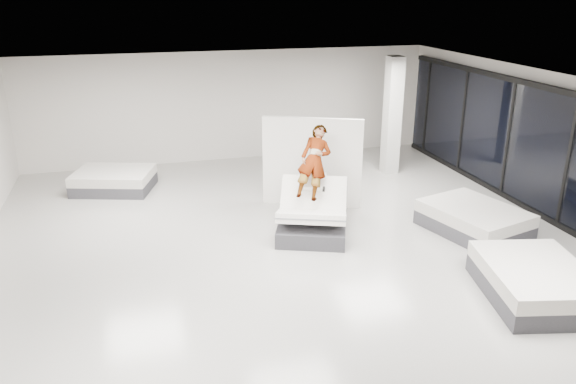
{
  "coord_description": "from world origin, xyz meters",
  "views": [
    {
      "loc": [
        -2.77,
        -9.23,
        4.92
      ],
      "look_at": [
        0.09,
        1.05,
        1.0
      ],
      "focal_mm": 35.0,
      "sensor_mm": 36.0,
      "label": 1
    }
  ],
  "objects_px": {
    "flat_bed_left_far": "(114,180)",
    "hero_bed": "(313,217)",
    "person": "(314,174)",
    "flat_bed_right_near": "(535,282)",
    "column": "(392,116)",
    "remote": "(324,189)",
    "divider_panel": "(312,162)",
    "flat_bed_right_far": "(474,220)"
  },
  "relations": [
    {
      "from": "hero_bed",
      "to": "flat_bed_left_far",
      "type": "distance_m",
      "value": 5.65
    },
    {
      "from": "hero_bed",
      "to": "column",
      "type": "relative_size",
      "value": 0.7
    },
    {
      "from": "flat_bed_left_far",
      "to": "flat_bed_right_near",
      "type": "bearing_deg",
      "value": -47.28
    },
    {
      "from": "divider_panel",
      "to": "person",
      "type": "bearing_deg",
      "value": -80.62
    },
    {
      "from": "flat_bed_right_near",
      "to": "flat_bed_left_far",
      "type": "height_order",
      "value": "flat_bed_right_near"
    },
    {
      "from": "divider_panel",
      "to": "flat_bed_right_near",
      "type": "height_order",
      "value": "divider_panel"
    },
    {
      "from": "flat_bed_right_near",
      "to": "column",
      "type": "xyz_separation_m",
      "value": [
        0.59,
        6.89,
        1.31
      ]
    },
    {
      "from": "flat_bed_left_far",
      "to": "column",
      "type": "height_order",
      "value": "column"
    },
    {
      "from": "remote",
      "to": "flat_bed_right_near",
      "type": "distance_m",
      "value": 4.32
    },
    {
      "from": "person",
      "to": "flat_bed_right_near",
      "type": "height_order",
      "value": "person"
    },
    {
      "from": "remote",
      "to": "flat_bed_left_far",
      "type": "bearing_deg",
      "value": 158.29
    },
    {
      "from": "flat_bed_right_near",
      "to": "column",
      "type": "height_order",
      "value": "column"
    },
    {
      "from": "flat_bed_right_far",
      "to": "column",
      "type": "height_order",
      "value": "column"
    },
    {
      "from": "person",
      "to": "flat_bed_left_far",
      "type": "relative_size",
      "value": 0.77
    },
    {
      "from": "remote",
      "to": "flat_bed_left_far",
      "type": "distance_m",
      "value": 5.91
    },
    {
      "from": "hero_bed",
      "to": "flat_bed_right_far",
      "type": "distance_m",
      "value": 3.42
    },
    {
      "from": "person",
      "to": "divider_panel",
      "type": "distance_m",
      "value": 1.32
    },
    {
      "from": "remote",
      "to": "person",
      "type": "bearing_deg",
      "value": 122.15
    },
    {
      "from": "person",
      "to": "flat_bed_left_far",
      "type": "bearing_deg",
      "value": 160.82
    },
    {
      "from": "flat_bed_right_near",
      "to": "hero_bed",
      "type": "bearing_deg",
      "value": 128.3
    },
    {
      "from": "hero_bed",
      "to": "flat_bed_right_near",
      "type": "bearing_deg",
      "value": -51.7
    },
    {
      "from": "column",
      "to": "divider_panel",
      "type": "bearing_deg",
      "value": -147.65
    },
    {
      "from": "flat_bed_right_near",
      "to": "column",
      "type": "relative_size",
      "value": 0.75
    },
    {
      "from": "flat_bed_right_far",
      "to": "column",
      "type": "xyz_separation_m",
      "value": [
        0.04,
        4.24,
        1.32
      ]
    },
    {
      "from": "person",
      "to": "divider_panel",
      "type": "relative_size",
      "value": 0.73
    },
    {
      "from": "person",
      "to": "flat_bed_right_near",
      "type": "distance_m",
      "value": 4.73
    },
    {
      "from": "remote",
      "to": "flat_bed_right_near",
      "type": "bearing_deg",
      "value": -31.39
    },
    {
      "from": "flat_bed_left_far",
      "to": "column",
      "type": "xyz_separation_m",
      "value": [
        7.43,
        -0.52,
        1.34
      ]
    },
    {
      "from": "person",
      "to": "column",
      "type": "xyz_separation_m",
      "value": [
        3.23,
        3.08,
        0.39
      ]
    },
    {
      "from": "remote",
      "to": "column",
      "type": "bearing_deg",
      "value": 69.37
    },
    {
      "from": "hero_bed",
      "to": "flat_bed_left_far",
      "type": "relative_size",
      "value": 1.0
    },
    {
      "from": "divider_panel",
      "to": "column",
      "type": "relative_size",
      "value": 0.73
    },
    {
      "from": "hero_bed",
      "to": "divider_panel",
      "type": "xyz_separation_m",
      "value": [
        0.48,
        1.56,
        0.69
      ]
    },
    {
      "from": "flat_bed_left_far",
      "to": "hero_bed",
      "type": "bearing_deg",
      "value": -43.78
    },
    {
      "from": "flat_bed_left_far",
      "to": "remote",
      "type": "bearing_deg",
      "value": -43.2
    },
    {
      "from": "hero_bed",
      "to": "column",
      "type": "height_order",
      "value": "column"
    },
    {
      "from": "hero_bed",
      "to": "flat_bed_right_near",
      "type": "xyz_separation_m",
      "value": [
        2.77,
        -3.5,
        -0.08
      ]
    },
    {
      "from": "remote",
      "to": "divider_panel",
      "type": "relative_size",
      "value": 0.06
    },
    {
      "from": "hero_bed",
      "to": "divider_panel",
      "type": "relative_size",
      "value": 0.96
    },
    {
      "from": "divider_panel",
      "to": "flat_bed_left_far",
      "type": "distance_m",
      "value": 5.18
    },
    {
      "from": "person",
      "to": "flat_bed_right_far",
      "type": "relative_size",
      "value": 0.73
    },
    {
      "from": "column",
      "to": "person",
      "type": "bearing_deg",
      "value": -136.36
    }
  ]
}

